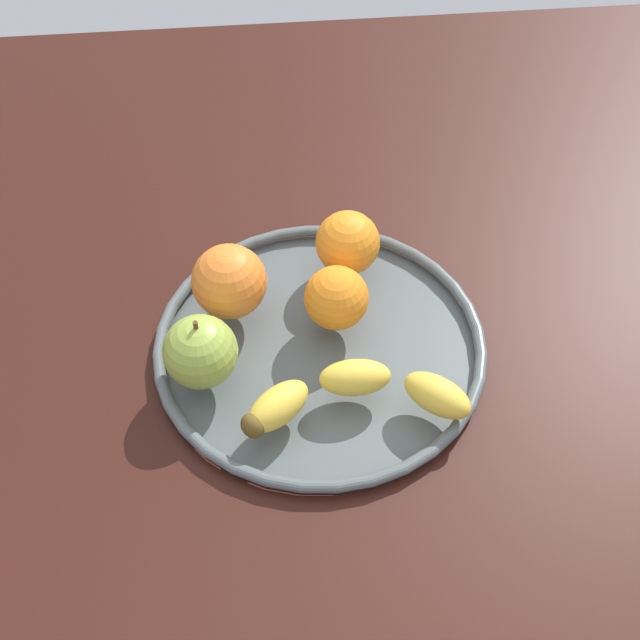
{
  "coord_description": "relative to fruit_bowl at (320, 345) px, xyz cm",
  "views": [
    {
      "loc": [
        4.8,
        50.55,
        66.26
      ],
      "look_at": [
        0.0,
        0.0,
        4.8
      ],
      "focal_mm": 46.48,
      "sensor_mm": 36.0,
      "label": 1
    }
  ],
  "objects": [
    {
      "name": "ground_plane",
      "position": [
        0.0,
        0.0,
        -2.92
      ],
      "size": [
        122.65,
        122.65,
        4.0
      ],
      "primitive_type": "cube",
      "color": "#33150E"
    },
    {
      "name": "fruit_bowl",
      "position": [
        0.0,
        0.0,
        0.0
      ],
      "size": [
        33.21,
        33.21,
        1.8
      ],
      "color": "#515A5B",
      "rests_on": "ground_plane"
    },
    {
      "name": "banana",
      "position": [
        -2.22,
        8.03,
        2.62
      ],
      "size": [
        22.22,
        7.98,
        3.47
      ],
      "rotation": [
        0.0,
        0.0,
        -0.01
      ],
      "color": "yellow",
      "rests_on": "fruit_bowl"
    },
    {
      "name": "apple",
      "position": [
        11.44,
        3.19,
        4.42
      ],
      "size": [
        7.06,
        7.06,
        7.86
      ],
      "color": "#92AA3F",
      "rests_on": "fruit_bowl"
    },
    {
      "name": "orange_back_left",
      "position": [
        -3.81,
        -9.76,
        4.26
      ],
      "size": [
        6.76,
        6.76,
        6.76
      ],
      "primitive_type": "sphere",
      "color": "orange",
      "rests_on": "fruit_bowl"
    },
    {
      "name": "orange_front_right",
      "position": [
        8.54,
        -5.13,
        4.66
      ],
      "size": [
        7.55,
        7.55,
        7.55
      ],
      "primitive_type": "sphere",
      "color": "orange",
      "rests_on": "fruit_bowl"
    },
    {
      "name": "orange_center",
      "position": [
        -1.85,
        -2.47,
        4.1
      ],
      "size": [
        6.44,
        6.44,
        6.44
      ],
      "primitive_type": "sphere",
      "color": "orange",
      "rests_on": "fruit_bowl"
    }
  ]
}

